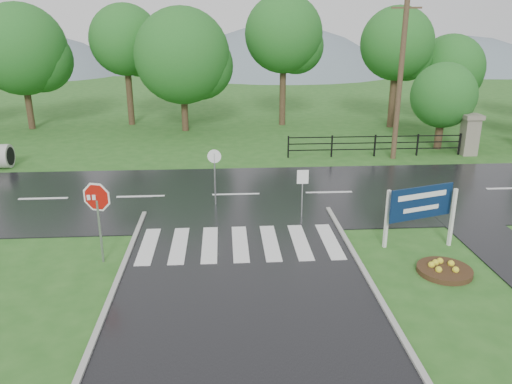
{
  "coord_description": "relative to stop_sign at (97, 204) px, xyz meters",
  "views": [
    {
      "loc": [
        -0.47,
        -10.01,
        6.99
      ],
      "look_at": [
        0.59,
        6.0,
        1.5
      ],
      "focal_mm": 35.0,
      "sensor_mm": 36.0,
      "label": 1
    }
  ],
  "objects": [
    {
      "name": "crosswalk",
      "position": [
        4.24,
        0.92,
        -1.82
      ],
      "size": [
        6.5,
        2.8,
        0.02
      ],
      "color": "silver",
      "rests_on": "ground"
    },
    {
      "name": "hills",
      "position": [
        7.73,
        60.92,
        -17.42
      ],
      "size": [
        102.0,
        48.0,
        48.0
      ],
      "color": "slate",
      "rests_on": "ground"
    },
    {
      "name": "stop_sign",
      "position": [
        0.0,
        0.0,
        0.0
      ],
      "size": [
        1.15,
        0.38,
        2.71
      ],
      "color": "#939399",
      "rests_on": "ground"
    },
    {
      "name": "entrance_tree_left",
      "position": [
        16.17,
        13.42,
        1.17
      ],
      "size": [
        3.65,
        3.65,
        4.9
      ],
      "color": "#3D2B1C",
      "rests_on": "ground"
    },
    {
      "name": "walkway",
      "position": [
        12.74,
        -0.08,
        -1.88
      ],
      "size": [
        2.2,
        11.0,
        0.04
      ],
      "primitive_type": "cube",
      "color": "black",
      "rests_on": "ground"
    },
    {
      "name": "estate_billboard",
      "position": [
        10.03,
        0.45,
        -0.46
      ],
      "size": [
        2.29,
        0.78,
        2.07
      ],
      "color": "silver",
      "rests_on": "ground"
    },
    {
      "name": "main_road",
      "position": [
        4.24,
        5.92,
        -1.88
      ],
      "size": [
        90.0,
        8.0,
        0.04
      ],
      "primitive_type": "cube",
      "color": "black",
      "rests_on": "ground"
    },
    {
      "name": "pillar_west",
      "position": [
        17.24,
        11.92,
        -0.71
      ],
      "size": [
        1.0,
        1.0,
        2.24
      ],
      "color": "gray",
      "rests_on": "ground"
    },
    {
      "name": "ground",
      "position": [
        4.24,
        -4.08,
        -1.88
      ],
      "size": [
        120.0,
        120.0,
        0.0
      ],
      "primitive_type": "plane",
      "color": "#295E1F",
      "rests_on": "ground"
    },
    {
      "name": "treeline",
      "position": [
        5.24,
        19.92,
        -1.88
      ],
      "size": [
        83.2,
        5.2,
        10.0
      ],
      "color": "#1D5D20",
      "rests_on": "ground"
    },
    {
      "name": "reg_sign_round",
      "position": [
        3.39,
        4.74,
        -0.43
      ],
      "size": [
        0.54,
        0.09,
        2.31
      ],
      "color": "#939399",
      "rests_on": "ground"
    },
    {
      "name": "flower_bed",
      "position": [
        10.16,
        -1.41,
        -1.77
      ],
      "size": [
        1.58,
        1.58,
        0.32
      ],
      "color": "#332111",
      "rests_on": "ground"
    },
    {
      "name": "reg_sign_small",
      "position": [
        6.62,
        3.08,
        -0.51
      ],
      "size": [
        0.42,
        0.05,
        1.91
      ],
      "color": "#939399",
      "rests_on": "ground"
    },
    {
      "name": "fence_west",
      "position": [
        11.99,
        11.92,
        -1.16
      ],
      "size": [
        9.58,
        0.08,
        1.2
      ],
      "color": "black",
      "rests_on": "ground"
    },
    {
      "name": "utility_pole_east",
      "position": [
        12.88,
        11.42,
        2.33
      ],
      "size": [
        1.47,
        0.35,
        8.28
      ],
      "color": "#473523",
      "rests_on": "ground"
    }
  ]
}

